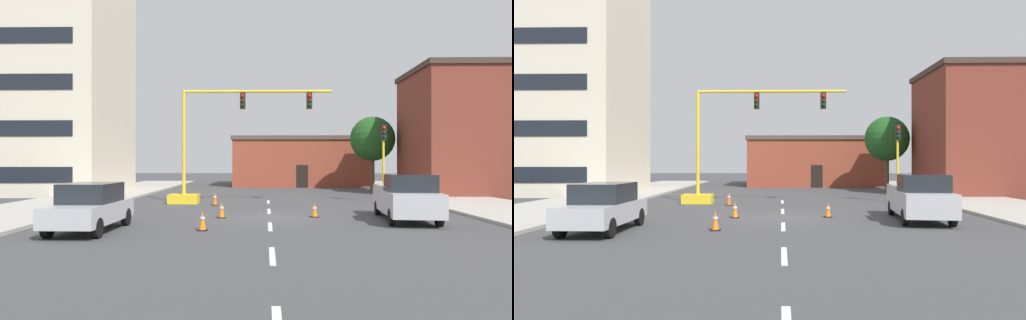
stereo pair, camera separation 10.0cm
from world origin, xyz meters
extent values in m
plane|color=#424244|center=(0.00, 0.00, 0.00)|extent=(160.00, 160.00, 0.00)
cube|color=#B2ADA3|center=(-12.07, 8.00, 0.07)|extent=(6.00, 56.00, 0.14)
cube|color=#B2ADA3|center=(12.07, 8.00, 0.07)|extent=(6.00, 56.00, 0.14)
cube|color=silver|center=(0.00, -8.50, 0.00)|extent=(0.16, 2.40, 0.01)
cube|color=silver|center=(0.00, -3.00, 0.00)|extent=(0.16, 2.40, 0.01)
cube|color=silver|center=(0.00, 2.50, 0.00)|extent=(0.16, 2.40, 0.01)
cube|color=silver|center=(0.00, 8.00, 0.00)|extent=(0.16, 2.40, 0.01)
cube|color=beige|center=(-19.46, 15.93, 9.66)|extent=(14.59, 10.76, 19.32)
cube|color=brown|center=(3.40, 28.68, 2.34)|extent=(13.63, 9.81, 4.68)
cube|color=#4C4238|center=(3.40, 28.68, 4.88)|extent=(13.93, 10.11, 0.40)
cube|color=black|center=(3.40, 23.75, 1.10)|extent=(1.10, 0.06, 2.20)
cube|color=brown|center=(17.65, 14.58, 4.59)|extent=(13.15, 8.15, 9.18)
cube|color=#3D2D23|center=(17.65, 14.58, 9.38)|extent=(13.45, 8.45, 0.40)
cube|color=yellow|center=(-5.10, 6.77, 0.28)|extent=(1.80, 1.20, 0.55)
cylinder|color=yellow|center=(-5.10, 6.77, 3.65)|extent=(0.20, 0.20, 6.20)
cylinder|color=yellow|center=(-0.66, 6.77, 6.75)|extent=(8.89, 0.16, 0.16)
cube|color=black|center=(-1.55, 6.77, 6.18)|extent=(0.32, 0.36, 0.95)
sphere|color=red|center=(-1.55, 6.58, 6.45)|extent=(0.20, 0.20, 0.20)
sphere|color=#38280A|center=(-1.55, 6.58, 6.17)|extent=(0.20, 0.20, 0.20)
sphere|color=black|center=(-1.55, 6.58, 5.89)|extent=(0.20, 0.20, 0.20)
cube|color=black|center=(2.45, 6.77, 6.18)|extent=(0.32, 0.36, 0.95)
sphere|color=red|center=(2.45, 6.58, 6.45)|extent=(0.20, 0.20, 0.20)
sphere|color=#38280A|center=(2.45, 6.58, 6.17)|extent=(0.20, 0.20, 0.20)
sphere|color=black|center=(2.45, 6.58, 5.89)|extent=(0.20, 0.20, 0.20)
cylinder|color=yellow|center=(7.09, 7.59, 2.40)|extent=(0.14, 0.14, 4.80)
cube|color=black|center=(7.09, 7.59, 4.33)|extent=(0.32, 0.36, 0.95)
sphere|color=red|center=(7.09, 7.40, 4.60)|extent=(0.20, 0.20, 0.20)
sphere|color=#38280A|center=(7.09, 7.40, 4.32)|extent=(0.20, 0.20, 0.20)
sphere|color=black|center=(7.09, 7.40, 4.04)|extent=(0.20, 0.20, 0.20)
cylinder|color=brown|center=(9.07, 19.01, 1.53)|extent=(0.36, 0.36, 3.06)
sphere|color=#1E511E|center=(9.07, 19.01, 4.50)|extent=(3.83, 3.83, 3.83)
cube|color=#BCBCC1|center=(5.84, -0.95, 0.81)|extent=(2.49, 5.56, 0.95)
cube|color=#1E2328|center=(5.76, -1.84, 1.64)|extent=(2.00, 1.96, 0.70)
cube|color=#BCBCC1|center=(5.95, 0.24, 1.37)|extent=(2.25, 2.98, 0.16)
cylinder|color=black|center=(6.57, -2.86, 0.34)|extent=(0.28, 0.70, 0.68)
cylinder|color=black|center=(4.78, -2.69, 0.34)|extent=(0.28, 0.70, 0.68)
cylinder|color=black|center=(6.91, 0.80, 0.34)|extent=(0.28, 0.70, 0.68)
cylinder|color=black|center=(5.12, 0.97, 0.34)|extent=(0.28, 0.70, 0.68)
cube|color=#B7B7BC|center=(-6.53, -4.32, 0.69)|extent=(1.88, 4.51, 0.70)
cube|color=#1E2328|center=(-6.53, -4.22, 1.39)|extent=(1.72, 2.31, 0.70)
cylinder|color=black|center=(-7.34, -2.78, 0.34)|extent=(0.23, 0.68, 0.68)
cylinder|color=black|center=(-5.69, -2.80, 0.34)|extent=(0.23, 0.68, 0.68)
cylinder|color=black|center=(-7.36, -5.84, 0.34)|extent=(0.23, 0.68, 0.68)
cylinder|color=black|center=(-5.71, -5.86, 0.34)|extent=(0.23, 0.68, 0.68)
cube|color=black|center=(2.05, 0.06, 0.02)|extent=(0.36, 0.36, 0.04)
cone|color=orange|center=(2.05, 0.06, 0.35)|extent=(0.28, 0.28, 0.62)
cylinder|color=white|center=(2.05, 0.06, 0.42)|extent=(0.19, 0.19, 0.08)
cube|color=black|center=(-2.15, -0.28, 0.02)|extent=(0.36, 0.36, 0.04)
cone|color=orange|center=(-2.15, -0.28, 0.38)|extent=(0.28, 0.28, 0.68)
cylinder|color=white|center=(-2.15, -0.28, 0.46)|extent=(0.19, 0.19, 0.08)
cube|color=black|center=(-3.10, 5.61, 0.02)|extent=(0.36, 0.36, 0.04)
cone|color=orange|center=(-3.10, 5.61, 0.40)|extent=(0.28, 0.28, 0.72)
cylinder|color=white|center=(-3.10, 5.61, 0.49)|extent=(0.19, 0.19, 0.08)
cube|color=black|center=(-2.49, -4.08, 0.02)|extent=(0.36, 0.36, 0.04)
cone|color=orange|center=(-2.49, -4.08, 0.38)|extent=(0.28, 0.28, 0.68)
cylinder|color=white|center=(-2.49, -4.08, 0.46)|extent=(0.19, 0.19, 0.08)
camera|label=1|loc=(-0.19, -20.78, 2.52)|focal=32.19mm
camera|label=2|loc=(-0.09, -20.78, 2.52)|focal=32.19mm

